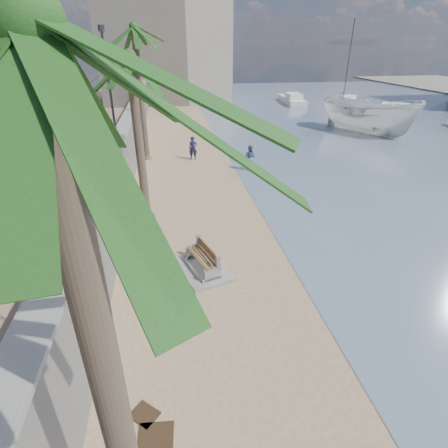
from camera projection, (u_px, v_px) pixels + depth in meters
ground_plane at (284, 382)px, 9.33m from camera, size 140.00×140.00×0.00m
seawall at (132, 140)px, 25.30m from camera, size 0.45×70.00×3.50m
wall_cap at (128, 115)px, 24.46m from camera, size 0.80×70.00×0.12m
end_building at (165, 50)px, 51.34m from camera, size 18.00×12.00×14.00m
bench_far at (202, 261)px, 13.69m from camera, size 2.37×2.87×1.03m
palm_front at (30, 42)px, 2.73m from camera, size 5.00×5.00×9.10m
palm_mid at (130, 59)px, 14.87m from camera, size 5.00×5.00×8.44m
palm_back at (134, 30)px, 23.19m from camera, size 5.00×5.00×9.87m
pedestrian_sign at (59, 193)px, 7.55m from camera, size 0.78×0.07×2.40m
streetlight at (108, 77)px, 16.04m from camera, size 0.28×0.28×5.12m
person_a at (193, 147)px, 26.59m from camera, size 0.76×0.55×2.01m
person_b at (250, 156)px, 24.45m from camera, size 1.20×1.15×1.96m
boat_cruiser at (368, 114)px, 34.11m from camera, size 5.34×5.38×4.56m
yacht_near at (393, 113)px, 42.84m from camera, size 10.00×12.07×1.50m
yacht_far at (292, 101)px, 52.08m from camera, size 3.12×8.73×1.50m
sailboat_west at (343, 98)px, 54.34m from camera, size 5.79×4.81×11.28m
debris_a at (156, 436)px, 8.03m from camera, size 0.86×0.71×0.03m
debris_b at (144, 414)px, 8.49m from camera, size 0.83×0.82×0.03m
debris_c at (145, 252)px, 15.10m from camera, size 0.65×0.52×0.03m
debris_d at (176, 316)px, 11.55m from camera, size 0.45×0.52×0.03m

